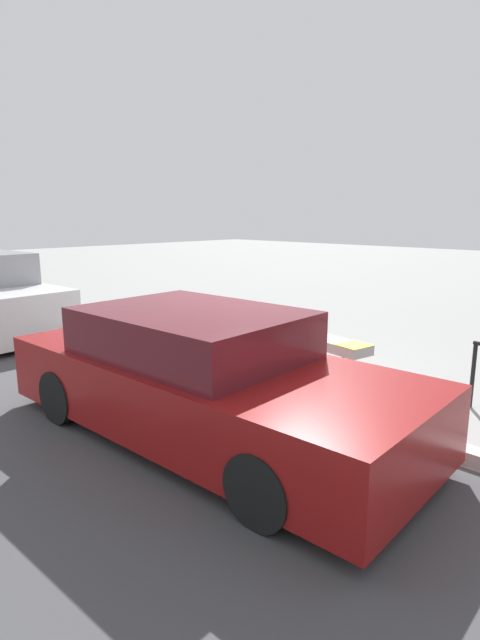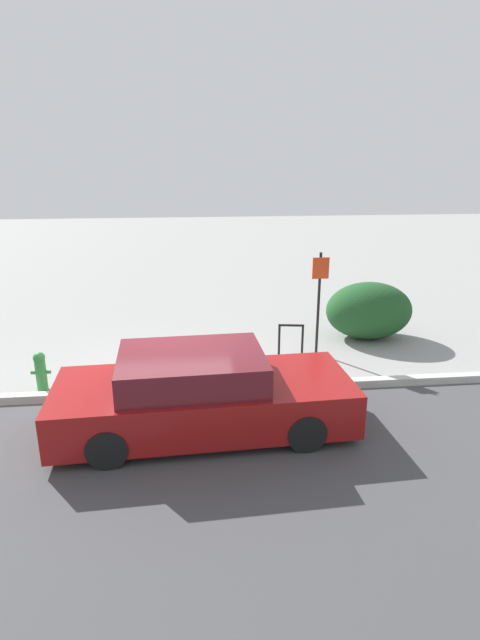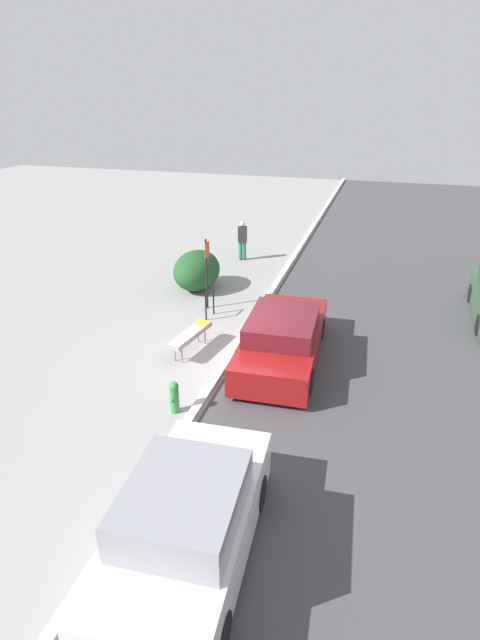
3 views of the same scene
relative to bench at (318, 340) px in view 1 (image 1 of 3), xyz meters
name	(u,v)px [view 1 (image 1 of 3)]	position (x,y,z in m)	size (l,w,h in m)	color
ground_plane	(249,390)	(-0.29, -1.14, -0.52)	(60.00, 60.00, 0.00)	gray
curb	(249,385)	(-0.29, -1.14, -0.46)	(60.00, 0.20, 0.13)	#B7B7B2
bench	(318,340)	(0.00, 0.00, 0.00)	(1.76, 0.68, 0.60)	gray
fire_hydrant	(165,327)	(-2.68, -0.69, -0.11)	(0.36, 0.22, 0.77)	#338C3F
parked_car_near	(202,378)	(0.29, -2.46, 0.10)	(4.75, 2.06, 1.33)	black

